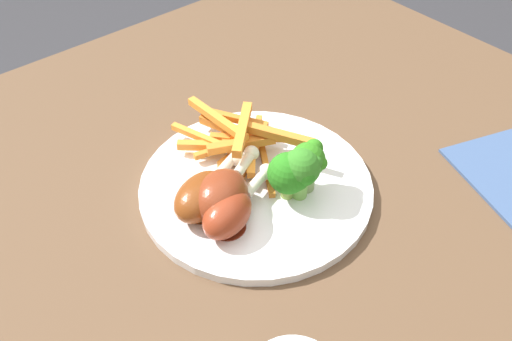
# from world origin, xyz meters

# --- Properties ---
(dining_table) EXTENTS (1.01, 0.83, 0.75)m
(dining_table) POSITION_xyz_m (0.00, 0.00, 0.63)
(dining_table) COLOR brown
(dining_table) RESTS_ON ground_plane
(dinner_plate) EXTENTS (0.28, 0.28, 0.01)m
(dinner_plate) POSITION_xyz_m (-0.01, -0.03, 0.75)
(dinner_plate) COLOR white
(dinner_plate) RESTS_ON dining_table
(broccoli_floret_front) EXTENTS (0.04, 0.05, 0.07)m
(broccoli_floret_front) POSITION_xyz_m (0.01, -0.08, 0.80)
(broccoli_floret_front) COLOR #75B44E
(broccoli_floret_front) RESTS_ON dinner_plate
(broccoli_floret_middle) EXTENTS (0.05, 0.06, 0.06)m
(broccoli_floret_middle) POSITION_xyz_m (0.00, -0.07, 0.79)
(broccoli_floret_middle) COLOR #8FAE4D
(broccoli_floret_middle) RESTS_ON dinner_plate
(broccoli_floret_back) EXTENTS (0.04, 0.04, 0.07)m
(broccoli_floret_back) POSITION_xyz_m (0.03, -0.08, 0.80)
(broccoli_floret_back) COLOR #83A260
(broccoli_floret_back) RESTS_ON dinner_plate
(carrot_fries_pile) EXTENTS (0.12, 0.18, 0.05)m
(carrot_fries_pile) POSITION_xyz_m (0.00, 0.02, 0.78)
(carrot_fries_pile) COLOR orange
(carrot_fries_pile) RESTS_ON dinner_plate
(chicken_drumstick_near) EXTENTS (0.13, 0.07, 0.04)m
(chicken_drumstick_near) POSITION_xyz_m (-0.08, -0.06, 0.78)
(chicken_drumstick_near) COLOR #621D0F
(chicken_drumstick_near) RESTS_ON dinner_plate
(chicken_drumstick_far) EXTENTS (0.13, 0.08, 0.05)m
(chicken_drumstick_far) POSITION_xyz_m (-0.07, -0.04, 0.78)
(chicken_drumstick_far) COLOR #581D0F
(chicken_drumstick_far) RESTS_ON dinner_plate
(chicken_drumstick_extra) EXTENTS (0.13, 0.08, 0.04)m
(chicken_drumstick_extra) POSITION_xyz_m (-0.08, -0.02, 0.78)
(chicken_drumstick_extra) COLOR #53200B
(chicken_drumstick_extra) RESTS_ON dinner_plate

